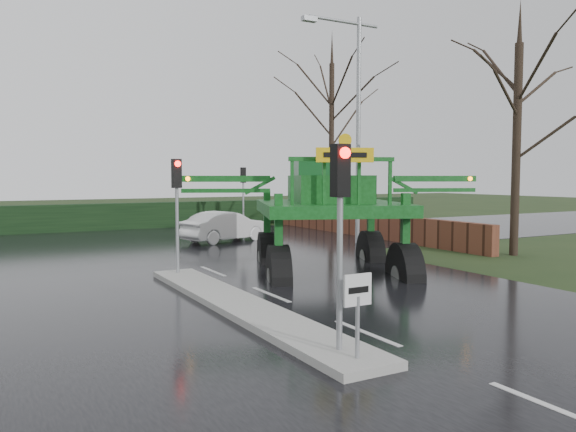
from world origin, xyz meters
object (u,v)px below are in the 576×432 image
keep_left_sign (358,302)px  traffic_signal_mid (177,191)px  traffic_signal_far (243,184)px  white_sedan (226,242)px  street_light_right (353,109)px  crop_sprayer (278,194)px  traffic_signal_near (340,202)px

keep_left_sign → traffic_signal_mid: (0.00, 8.99, 1.53)m
traffic_signal_far → white_sedan: 6.05m
street_light_right → crop_sprayer: street_light_right is taller
traffic_signal_mid → crop_sprayer: crop_sprayer is taller
crop_sprayer → traffic_signal_far: bearing=91.2°
keep_left_sign → traffic_signal_near: (0.00, 0.49, 1.53)m
traffic_signal_near → street_light_right: size_ratio=0.35×
traffic_signal_near → traffic_signal_mid: bearing=90.0°
crop_sprayer → traffic_signal_near: bearing=-88.2°
traffic_signal_mid → white_sedan: traffic_signal_mid is taller
crop_sprayer → white_sedan: size_ratio=2.09×
street_light_right → white_sedan: size_ratio=2.36×
traffic_signal_mid → white_sedan: size_ratio=0.83×
traffic_signal_near → crop_sprayer: size_ratio=0.40×
street_light_right → crop_sprayer: 9.90m
white_sedan → traffic_signal_mid: bearing=131.7°
traffic_signal_far → crop_sprayer: size_ratio=0.40×
traffic_signal_near → white_sedan: traffic_signal_near is taller
traffic_signal_mid → traffic_signal_near: bearing=-90.0°
keep_left_sign → white_sedan: 17.62m
keep_left_sign → white_sedan: keep_left_sign is taller
traffic_signal_far → street_light_right: size_ratio=0.35×
traffic_signal_near → traffic_signal_far: (7.80, 21.02, 0.00)m
keep_left_sign → street_light_right: (9.49, 13.50, 4.93)m
traffic_signal_near → white_sedan: (4.83, 16.42, -2.59)m
keep_left_sign → traffic_signal_far: (7.80, 21.51, 1.53)m
keep_left_sign → crop_sprayer: (2.51, 7.42, 1.44)m
street_light_right → white_sedan: (-4.66, 3.41, -5.99)m
traffic_signal_mid → street_light_right: bearing=25.4°
crop_sprayer → white_sedan: bearing=98.0°
traffic_signal_far → traffic_signal_near: bearing=69.6°
traffic_signal_far → street_light_right: (1.69, -8.01, 3.40)m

